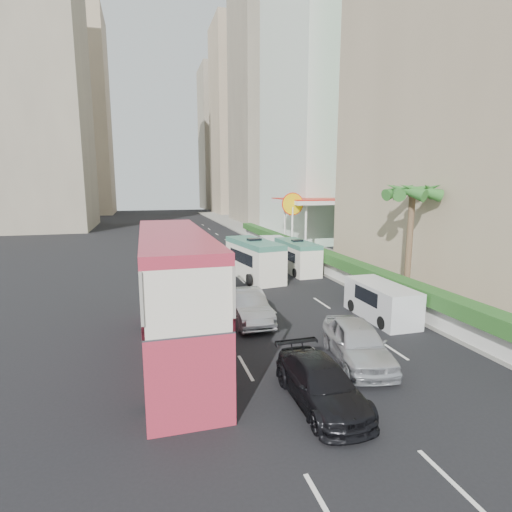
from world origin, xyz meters
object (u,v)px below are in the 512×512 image
object	(u,v)px
van_asset	(261,275)
palm_tree	(409,245)
car_silver_lane_a	(247,321)
minibus_far	(297,257)
car_silver_lane_b	(356,362)
shell_station	(312,225)
panel_van_far	(276,249)
minibus_near	(254,259)
car_black	(320,403)
panel_van_near	(381,301)
double_decker_bus	(175,294)

from	to	relation	value
van_asset	palm_tree	size ratio (longest dim) A/B	0.76
car_silver_lane_a	minibus_far	world-z (taller)	minibus_far
car_silver_lane_b	shell_station	distance (m)	27.43
car_silver_lane_a	panel_van_far	size ratio (longest dim) A/B	0.94
panel_van_far	minibus_near	bearing A→B (deg)	-117.74
panel_van_far	car_silver_lane_b	bearing A→B (deg)	-96.65
minibus_near	shell_station	bearing A→B (deg)	40.24
panel_van_far	shell_station	bearing A→B (deg)	41.69
car_black	van_asset	size ratio (longest dim) A/B	0.94
van_asset	minibus_near	size ratio (longest dim) A/B	0.76
panel_van_near	palm_tree	xyz separation A→B (m)	(3.21, 2.32, 2.47)
panel_van_far	panel_van_near	bearing A→B (deg)	-86.45
minibus_near	minibus_far	size ratio (longest dim) A/B	1.15
minibus_far	panel_van_near	xyz separation A→B (m)	(0.02, -11.84, -0.32)
van_asset	shell_station	world-z (taller)	shell_station
double_decker_bus	car_silver_lane_a	xyz separation A→B (m)	(3.78, 3.17, -2.53)
car_black	palm_tree	world-z (taller)	palm_tree
car_black	panel_van_near	size ratio (longest dim) A/B	1.01
double_decker_bus	panel_van_far	size ratio (longest dim) A/B	2.17
double_decker_bus	shell_station	bearing A→B (deg)	55.18
minibus_far	shell_station	bearing A→B (deg)	58.68
car_black	minibus_near	distance (m)	17.68
shell_station	minibus_far	bearing A→B (deg)	-119.82
shell_station	car_silver_lane_a	bearing A→B (deg)	-121.64
car_silver_lane_b	minibus_near	world-z (taller)	minibus_near
minibus_far	shell_station	world-z (taller)	shell_station
double_decker_bus	panel_van_near	distance (m)	10.84
car_black	shell_station	distance (m)	30.61
car_silver_lane_b	panel_van_far	bearing A→B (deg)	90.73
palm_tree	shell_station	world-z (taller)	palm_tree
double_decker_bus	car_silver_lane_a	distance (m)	5.54
van_asset	double_decker_bus	bearing A→B (deg)	-122.29
panel_van_far	minibus_far	bearing A→B (deg)	-86.74
van_asset	panel_van_near	world-z (taller)	panel_van_near
minibus_far	panel_van_near	size ratio (longest dim) A/B	1.22
car_black	panel_van_near	xyz separation A→B (m)	(6.50, 6.75, 0.91)
car_black	palm_tree	size ratio (longest dim) A/B	0.72
panel_van_far	car_silver_lane_a	bearing A→B (deg)	-110.04
car_silver_lane_a	car_black	world-z (taller)	car_silver_lane_a
double_decker_bus	shell_station	distance (m)	28.02
minibus_near	shell_station	world-z (taller)	shell_station
van_asset	panel_van_near	xyz separation A→B (m)	(3.15, -11.51, 0.91)
car_silver_lane_b	car_black	size ratio (longest dim) A/B	1.03
palm_tree	van_asset	bearing A→B (deg)	124.68
minibus_far	panel_van_far	size ratio (longest dim) A/B	1.09
double_decker_bus	minibus_near	xyz separation A→B (m)	(6.70, 12.36, -1.11)
car_silver_lane_b	van_asset	distance (m)	15.88
car_silver_lane_b	car_black	xyz separation A→B (m)	(-2.64, -2.40, 0.00)
car_silver_lane_a	palm_tree	bearing A→B (deg)	4.06
van_asset	minibus_far	distance (m)	3.38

